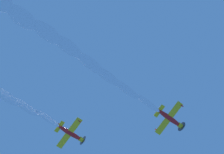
# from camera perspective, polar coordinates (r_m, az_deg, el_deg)

# --- Properties ---
(airplane_lead) EXTENTS (7.34, 6.73, 2.42)m
(airplane_lead) POSITION_cam_1_polar(r_m,az_deg,el_deg) (62.56, 10.64, -7.52)
(airplane_lead) COLOR red
(airplane_left_wingman) EXTENTS (7.38, 6.72, 2.34)m
(airplane_left_wingman) POSITION_cam_1_polar(r_m,az_deg,el_deg) (65.94, -7.51, -10.24)
(airplane_left_wingman) COLOR red
(smoke_trail_lead) EXTENTS (19.07, 40.44, 5.84)m
(smoke_trail_lead) POSITION_cam_1_polar(r_m,az_deg,el_deg) (55.30, -14.11, 9.47)
(smoke_trail_lead) COLOR white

